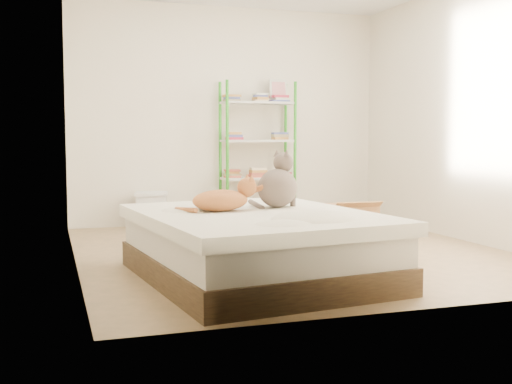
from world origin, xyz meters
name	(u,v)px	position (x,y,z in m)	size (l,w,h in m)	color
room	(291,109)	(0.00, 0.00, 1.30)	(3.81, 4.21, 2.61)	#A3815A
bed	(256,246)	(-0.66, -0.99, 0.25)	(1.79, 2.13, 0.50)	brown
orange_cat	(220,198)	(-0.89, -0.85, 0.60)	(0.51, 0.27, 0.21)	#CD813F
grey_cat	(278,180)	(-0.39, -0.73, 0.72)	(0.32, 0.38, 0.44)	#786559
shelf_unit	(258,151)	(0.31, 1.88, 0.88)	(0.88, 0.36, 1.74)	#2B8F20
cardboard_box	(351,220)	(0.91, 0.60, 0.17)	(0.52, 0.51, 0.40)	#B07B48
white_bin	(152,210)	(-0.98, 1.85, 0.21)	(0.42, 0.39, 0.42)	white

